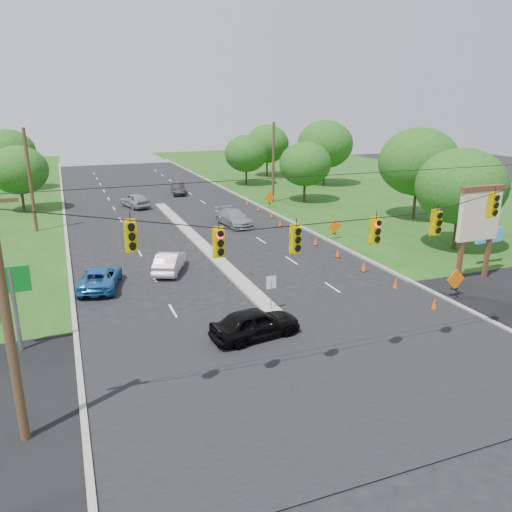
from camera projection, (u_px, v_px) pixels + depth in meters
name	position (u px, v px, depth m)	size (l,w,h in m)	color
ground	(324.00, 362.00, 21.98)	(160.00, 160.00, 0.00)	black
grass_right	(491.00, 217.00, 50.20)	(40.00, 160.00, 0.06)	#1E4714
cross_street	(324.00, 362.00, 21.98)	(160.00, 14.00, 0.02)	black
curb_left	(66.00, 229.00, 45.21)	(0.25, 110.00, 0.16)	gray
curb_right	(271.00, 212.00, 52.21)	(0.25, 110.00, 0.16)	gray
median	(200.00, 243.00, 40.69)	(1.00, 34.00, 0.18)	gray
median_sign	(271.00, 287.00, 26.90)	(0.55, 0.06, 2.05)	gray
signal_span	(340.00, 262.00, 19.62)	(25.60, 0.32, 9.00)	#422D1C
utility_pole_far_left	(30.00, 181.00, 43.06)	(0.28, 0.28, 9.00)	#422D1C
utility_pole_far_right	(273.00, 163.00, 56.18)	(0.28, 0.28, 9.00)	#422D1C
pylon_sign	(480.00, 219.00, 31.29)	(5.90, 2.30, 6.12)	#59331E
cone_0	(434.00, 304.00, 27.51)	(0.32, 0.32, 0.70)	#EC4D0A
cone_1	(396.00, 283.00, 30.63)	(0.32, 0.32, 0.70)	#EC4D0A
cone_2	(364.00, 267.00, 33.74)	(0.32, 0.32, 0.70)	#EC4D0A
cone_3	(338.00, 253.00, 36.86)	(0.32, 0.32, 0.70)	#EC4D0A
cone_4	(316.00, 241.00, 39.98)	(0.32, 0.32, 0.70)	#EC4D0A
cone_5	(297.00, 231.00, 43.10)	(0.32, 0.32, 0.70)	#EC4D0A
cone_6	(280.00, 222.00, 46.22)	(0.32, 0.32, 0.70)	#EC4D0A
cone_7	(271.00, 214.00, 49.54)	(0.32, 0.32, 0.70)	#EC4D0A
cone_8	(258.00, 208.00, 52.66)	(0.32, 0.32, 0.70)	#EC4D0A
cone_9	(247.00, 202.00, 55.78)	(0.32, 0.32, 0.70)	#EC4D0A
work_sign_0	(456.00, 280.00, 28.97)	(1.27, 0.58, 1.37)	black
work_sign_1	(335.00, 227.00, 41.44)	(1.27, 0.58, 1.37)	black
work_sign_2	(269.00, 198.00, 53.92)	(1.27, 0.58, 1.37)	black
tree_5	(19.00, 170.00, 51.49)	(5.88, 5.88, 6.86)	black
tree_6	(8.00, 152.00, 63.98)	(6.72, 6.72, 7.84)	black
tree_7	(461.00, 186.00, 37.46)	(6.72, 6.72, 7.84)	black
tree_8	(418.00, 162.00, 47.57)	(7.56, 7.56, 8.82)	black
tree_9	(305.00, 164.00, 56.55)	(5.88, 5.88, 6.86)	black
tree_10	(325.00, 144.00, 67.87)	(7.56, 7.56, 8.82)	black
tree_11	(267.00, 144.00, 76.46)	(6.72, 6.72, 7.84)	black
tree_12	(246.00, 154.00, 68.33)	(5.88, 5.88, 6.86)	black
black_sedan	(255.00, 323.00, 24.06)	(1.80, 4.47, 1.52)	black
white_sedan	(170.00, 262.00, 33.62)	(1.47, 4.22, 1.39)	white
blue_pickup	(100.00, 277.00, 30.70)	(2.21, 4.79, 1.33)	#1E599E
silver_car_far	(234.00, 218.00, 46.38)	(2.08, 5.12, 1.49)	gray
silver_car_oncoming	(135.00, 200.00, 54.45)	(1.86, 4.62, 1.58)	gray
dark_car_receding	(178.00, 189.00, 62.38)	(1.50, 4.30, 1.42)	black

